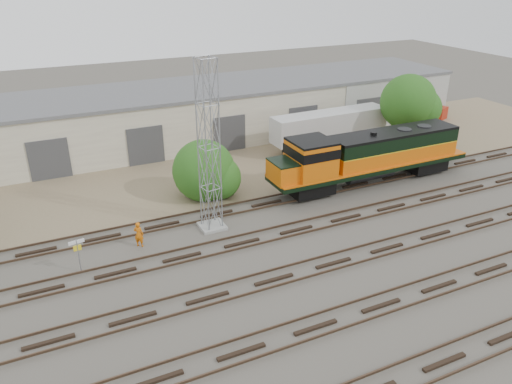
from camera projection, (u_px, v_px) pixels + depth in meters
name	position (u px, v px, depth m)	size (l,w,h in m)	color
ground	(308.00, 241.00, 32.30)	(140.00, 140.00, 0.00)	#47423A
dirt_strip	(222.00, 164.00, 44.61)	(80.00, 16.00, 0.02)	#726047
tracks	(333.00, 263.00, 29.80)	(80.00, 20.40, 0.28)	black
warehouse	(192.00, 113.00, 50.07)	(58.40, 10.40, 5.30)	beige
locomotive	(368.00, 156.00, 39.72)	(17.59, 3.09, 4.23)	black
signal_tower	(209.00, 151.00, 31.67)	(1.67, 1.67, 11.36)	gray
sign_post	(78.00, 250.00, 28.43)	(0.89, 0.16, 2.18)	gray
worker	(139.00, 234.00, 31.39)	(0.62, 0.41, 1.71)	#D6640B
semi_trailer	(332.00, 125.00, 47.56)	(11.84, 2.60, 3.63)	silver
dumpster_blue	(358.00, 123.00, 53.41)	(1.60, 1.50, 1.50)	navy
dumpster_red	(439.00, 113.00, 57.36)	(1.50, 1.40, 1.40)	maroon
tree_mid	(208.00, 172.00, 37.70)	(5.00, 4.76, 4.76)	#382619
tree_east	(412.00, 104.00, 46.99)	(5.50, 5.23, 7.07)	#382619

